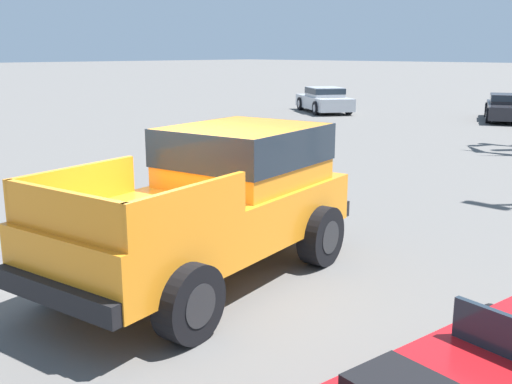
% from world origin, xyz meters
% --- Properties ---
extents(ground_plane, '(320.00, 320.00, 0.00)m').
position_xyz_m(ground_plane, '(0.00, 0.00, 0.00)').
color(ground_plane, '#5B5956').
extents(orange_pickup_truck, '(2.91, 5.17, 2.01)m').
position_xyz_m(orange_pickup_truck, '(0.18, 0.78, 1.13)').
color(orange_pickup_truck, orange).
rests_on(orange_pickup_truck, ground_plane).
extents(parked_car_silver, '(4.56, 3.80, 1.26)m').
position_xyz_m(parked_car_silver, '(-12.96, 19.76, 0.64)').
color(parked_car_silver, '#B7BABF').
rests_on(parked_car_silver, ground_plane).
extents(parked_car_dark, '(3.49, 4.82, 1.17)m').
position_xyz_m(parked_car_dark, '(-4.75, 22.59, 0.60)').
color(parked_car_dark, '#232328').
rests_on(parked_car_dark, ground_plane).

